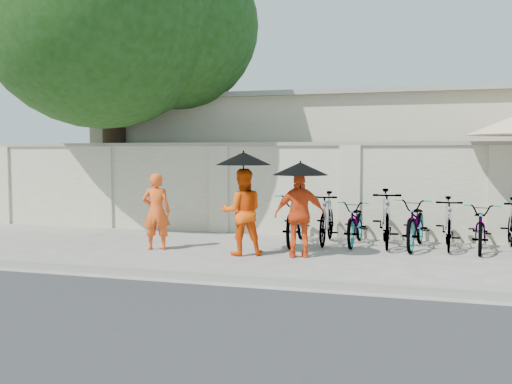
# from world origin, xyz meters

# --- Properties ---
(ground) EXTENTS (80.00, 80.00, 0.00)m
(ground) POSITION_xyz_m (0.00, 0.00, 0.00)
(ground) COLOR #A7A39E
(kerb) EXTENTS (40.00, 0.16, 0.12)m
(kerb) POSITION_xyz_m (0.00, -1.70, 0.06)
(kerb) COLOR gray
(kerb) RESTS_ON ground
(compound_wall) EXTENTS (20.00, 0.30, 2.00)m
(compound_wall) POSITION_xyz_m (1.00, 3.20, 1.00)
(compound_wall) COLOR beige
(compound_wall) RESTS_ON ground
(building_behind) EXTENTS (14.00, 6.00, 3.20)m
(building_behind) POSITION_xyz_m (2.00, 7.00, 1.60)
(building_behind) COLOR #C2BB97
(building_behind) RESTS_ON ground
(shade_tree) EXTENTS (6.70, 6.20, 8.20)m
(shade_tree) POSITION_xyz_m (-3.66, 2.97, 5.10)
(shade_tree) COLOR #543625
(shade_tree) RESTS_ON ground
(monk_left) EXTENTS (0.61, 0.48, 1.47)m
(monk_left) POSITION_xyz_m (-1.34, 0.48, 0.73)
(monk_left) COLOR #FF581A
(monk_left) RESTS_ON ground
(monk_center) EXTENTS (0.93, 0.84, 1.56)m
(monk_center) POSITION_xyz_m (0.40, 0.41, 0.78)
(monk_center) COLOR #FF550B
(monk_center) RESTS_ON ground
(parasol_center) EXTENTS (1.00, 1.00, 0.97)m
(parasol_center) POSITION_xyz_m (0.45, 0.33, 1.74)
(parasol_center) COLOR black
(parasol_center) RESTS_ON ground
(monk_right) EXTENTS (0.96, 0.60, 1.52)m
(monk_right) POSITION_xyz_m (1.45, 0.45, 0.76)
(monk_right) COLOR #EF4B18
(monk_right) RESTS_ON ground
(parasol_right) EXTENTS (0.97, 0.97, 0.82)m
(parasol_right) POSITION_xyz_m (1.47, 0.37, 1.57)
(parasol_right) COLOR black
(parasol_right) RESTS_ON ground
(bike_0) EXTENTS (0.79, 2.01, 1.04)m
(bike_0) POSITION_xyz_m (1.08, 1.90, 0.52)
(bike_0) COLOR #A7A7AC
(bike_0) RESTS_ON ground
(bike_1) EXTENTS (0.53, 1.77, 1.06)m
(bike_1) POSITION_xyz_m (1.66, 2.07, 0.53)
(bike_1) COLOR #A7A7AC
(bike_1) RESTS_ON ground
(bike_2) EXTENTS (0.66, 1.75, 0.91)m
(bike_2) POSITION_xyz_m (2.25, 2.11, 0.46)
(bike_2) COLOR #A7A7AC
(bike_2) RESTS_ON ground
(bike_3) EXTENTS (0.72, 1.92, 1.13)m
(bike_3) POSITION_xyz_m (2.83, 2.09, 0.56)
(bike_3) COLOR #A7A7AC
(bike_3) RESTS_ON ground
(bike_4) EXTENTS (0.89, 1.96, 0.99)m
(bike_4) POSITION_xyz_m (3.41, 2.00, 0.50)
(bike_4) COLOR #A7A7AC
(bike_4) RESTS_ON ground
(bike_5) EXTENTS (0.49, 1.67, 1.00)m
(bike_5) POSITION_xyz_m (4.00, 2.10, 0.50)
(bike_5) COLOR #A7A7AC
(bike_5) RESTS_ON ground
(bike_6) EXTENTS (0.76, 1.81, 0.93)m
(bike_6) POSITION_xyz_m (4.58, 2.03, 0.46)
(bike_6) COLOR #A7A7AC
(bike_6) RESTS_ON ground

